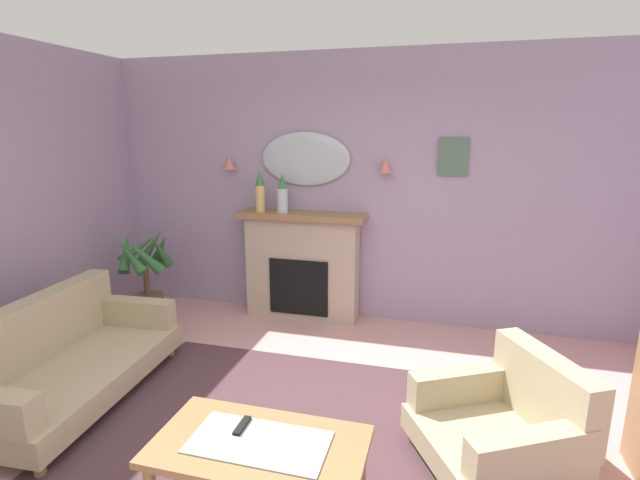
{
  "coord_description": "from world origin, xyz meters",
  "views": [
    {
      "loc": [
        0.75,
        -2.3,
        2.0
      ],
      "look_at": [
        -0.22,
        1.3,
        1.13
      ],
      "focal_mm": 26.3,
      "sensor_mm": 36.0,
      "label": 1
    }
  ],
  "objects": [
    {
      "name": "floor",
      "position": [
        0.0,
        0.0,
        -0.05
      ],
      "size": [
        6.74,
        6.0,
        0.1
      ],
      "primitive_type": "cube",
      "color": "#C6938E",
      "rests_on": "ground"
    },
    {
      "name": "coffee_table",
      "position": [
        -0.1,
        -0.35,
        0.38
      ],
      "size": [
        1.1,
        0.6,
        0.45
      ],
      "color": "olive",
      "rests_on": "ground"
    },
    {
      "name": "mantel_vase_centre",
      "position": [
        -0.9,
        2.3,
        1.35
      ],
      "size": [
        0.12,
        0.12,
        0.41
      ],
      "color": "silver",
      "rests_on": "fireplace"
    },
    {
      "name": "patterned_rug",
      "position": [
        0.0,
        0.2,
        0.01
      ],
      "size": [
        3.2,
        2.4,
        0.01
      ],
      "primitive_type": "cube",
      "color": "#4C3338",
      "rests_on": "ground"
    },
    {
      "name": "armchair_by_coffee_table",
      "position": [
        1.18,
        0.38,
        0.31
      ],
      "size": [
        1.1,
        1.1,
        0.71
      ],
      "color": "tan",
      "rests_on": "ground"
    },
    {
      "name": "wall_mirror",
      "position": [
        -0.7,
        2.47,
        1.71
      ],
      "size": [
        0.96,
        0.06,
        0.56
      ],
      "primitive_type": "ellipsoid",
      "color": "#B2BCC6"
    },
    {
      "name": "fireplace",
      "position": [
        -0.7,
        2.33,
        0.57
      ],
      "size": [
        1.36,
        0.36,
        1.16
      ],
      "color": "tan",
      "rests_on": "ground"
    },
    {
      "name": "potted_plant_corner_palm",
      "position": [
        -2.27,
        1.8,
        0.52
      ],
      "size": [
        0.63,
        0.64,
        0.99
      ],
      "color": "brown",
      "rests_on": "ground"
    },
    {
      "name": "wall_sconce_right",
      "position": [
        0.15,
        2.42,
        1.66
      ],
      "size": [
        0.14,
        0.14,
        0.14
      ],
      "primitive_type": "cone",
      "color": "#D17066"
    },
    {
      "name": "tv_remote",
      "position": [
        -0.23,
        -0.26,
        0.45
      ],
      "size": [
        0.04,
        0.16,
        0.02
      ],
      "primitive_type": "cube",
      "color": "black",
      "rests_on": "coffee_table"
    },
    {
      "name": "wall_back",
      "position": [
        0.0,
        2.55,
        1.39
      ],
      "size": [
        6.74,
        0.1,
        2.79
      ],
      "primitive_type": "cube",
      "color": "#9E8CA8",
      "rests_on": "ground"
    },
    {
      "name": "wall_sconce_left",
      "position": [
        -1.55,
        2.42,
        1.66
      ],
      "size": [
        0.14,
        0.14,
        0.14
      ],
      "primitive_type": "cone",
      "color": "#D17066"
    },
    {
      "name": "mantel_vase_left",
      "position": [
        -1.15,
        2.3,
        1.37
      ],
      "size": [
        0.1,
        0.1,
        0.43
      ],
      "color": "tan",
      "rests_on": "fireplace"
    },
    {
      "name": "framed_picture",
      "position": [
        0.8,
        2.48,
        1.75
      ],
      "size": [
        0.28,
        0.03,
        0.36
      ],
      "primitive_type": "cube",
      "color": "#4C6B56"
    },
    {
      "name": "floral_couch",
      "position": [
        -1.98,
        0.31,
        0.32
      ],
      "size": [
        0.97,
        1.77,
        0.76
      ],
      "color": "tan",
      "rests_on": "ground"
    }
  ]
}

